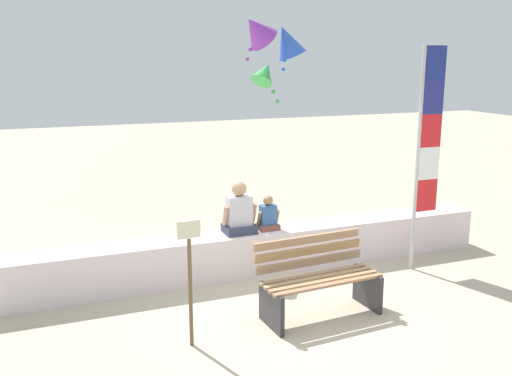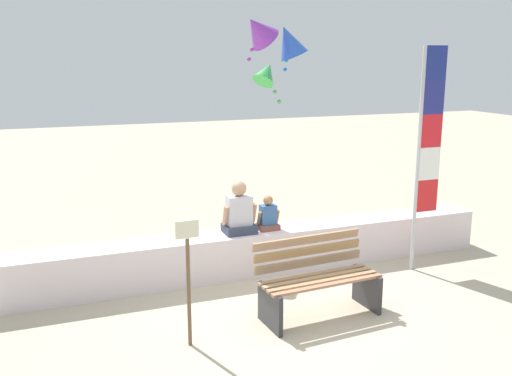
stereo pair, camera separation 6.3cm
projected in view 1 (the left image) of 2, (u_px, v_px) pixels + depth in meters
The scene contains 10 objects.
ground_plane at pixel (302, 311), 6.66m from camera, with size 40.00×40.00×0.00m, color #BAAC91.
seawall_ledge at pixel (258, 251), 7.85m from camera, with size 6.88×0.52×0.59m, color silver.
park_bench at pixel (318, 281), 6.51m from camera, with size 1.44×0.70×0.88m.
person_adult at pixel (239, 213), 7.62m from camera, with size 0.47×0.34×0.71m.
person_child at pixel (268, 216), 7.79m from camera, with size 0.31×0.23×0.48m.
flag_banner at pixel (426, 143), 7.65m from camera, with size 0.38×0.05×3.06m.
kite_green at pixel (265, 73), 10.98m from camera, with size 0.74×0.69×0.87m.
kite_purple at pixel (256, 30), 10.63m from camera, with size 0.91×0.77×0.97m.
kite_blue at pixel (287, 41), 11.04m from camera, with size 0.84×0.69×0.96m.
sign_post at pixel (190, 273), 5.70m from camera, with size 0.24×0.04×1.34m.
Camera 1 is at (-2.75, -5.54, 2.90)m, focal length 39.90 mm.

